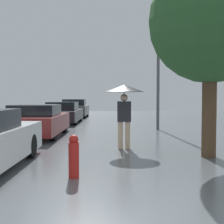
# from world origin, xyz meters

# --- Properties ---
(pedestrian) EXTENTS (1.13, 1.13, 1.81)m
(pedestrian) POSITION_xyz_m (-0.22, 5.83, 1.49)
(pedestrian) COLOR beige
(pedestrian) RESTS_ON ground_plane
(parked_car_second) EXTENTS (1.87, 4.13, 1.19)m
(parked_car_second) POSITION_xyz_m (-3.38, 8.66, 0.57)
(parked_car_second) COLOR maroon
(parked_car_second) RESTS_ON ground_plane
(parked_car_third) EXTENTS (1.84, 4.49, 1.20)m
(parked_car_third) POSITION_xyz_m (-3.35, 14.82, 0.56)
(parked_car_third) COLOR black
(parked_car_third) RESTS_ON ground_plane
(parked_car_farthest) EXTENTS (1.84, 3.84, 1.32)m
(parked_car_farthest) POSITION_xyz_m (-3.33, 20.18, 0.61)
(parked_car_farthest) COLOR #4C514C
(parked_car_farthest) RESTS_ON ground_plane
(tree) EXTENTS (2.97, 2.97, 4.77)m
(tree) POSITION_xyz_m (1.80, 4.60, 3.26)
(tree) COLOR brown
(tree) RESTS_ON ground_plane
(street_lamp) EXTENTS (0.34, 0.34, 4.97)m
(street_lamp) POSITION_xyz_m (1.52, 11.13, 3.13)
(street_lamp) COLOR #515456
(street_lamp) RESTS_ON ground_plane
(fire_hydrant) EXTENTS (0.19, 0.19, 0.78)m
(fire_hydrant) POSITION_xyz_m (-1.25, 2.60, 0.39)
(fire_hydrant) COLOR #B21E19
(fire_hydrant) RESTS_ON ground_plane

